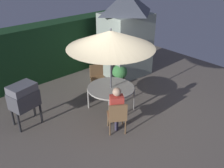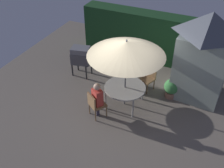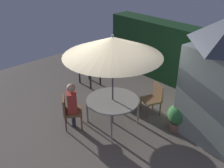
{
  "view_description": "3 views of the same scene",
  "coord_description": "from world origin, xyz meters",
  "views": [
    {
      "loc": [
        -4.2,
        -4.46,
        4.13
      ],
      "look_at": [
        -0.12,
        0.12,
        0.92
      ],
      "focal_mm": 39.74,
      "sensor_mm": 36.0,
      "label": 1
    },
    {
      "loc": [
        2.44,
        -6.16,
        5.99
      ],
      "look_at": [
        -0.28,
        -0.22,
        1.1
      ],
      "focal_mm": 42.42,
      "sensor_mm": 36.0,
      "label": 2
    },
    {
      "loc": [
        4.1,
        -3.55,
        4.12
      ],
      "look_at": [
        -0.18,
        0.37,
        1.08
      ],
      "focal_mm": 40.68,
      "sensor_mm": 36.0,
      "label": 3
    }
  ],
  "objects": [
    {
      "name": "ground_plane",
      "position": [
        0.0,
        0.0,
        0.0
      ],
      "size": [
        11.0,
        11.0,
        0.0
      ],
      "primitive_type": "plane",
      "color": "#6B6056"
    },
    {
      "name": "hedge_backdrop",
      "position": [
        0.0,
        3.5,
        1.01
      ],
      "size": [
        6.23,
        0.77,
        2.01
      ],
      "color": "#193D1E",
      "rests_on": "ground"
    },
    {
      "name": "patio_table",
      "position": [
        -0.03,
        0.26,
        0.67
      ],
      "size": [
        1.37,
        1.37,
        0.72
      ],
      "color": "#B2ADA3",
      "rests_on": "ground"
    },
    {
      "name": "patio_umbrella",
      "position": [
        -0.03,
        0.26,
        2.16
      ],
      "size": [
        2.39,
        2.39,
        2.45
      ],
      "color": "#4C4C51",
      "rests_on": "ground"
    },
    {
      "name": "bbq_grill",
      "position": [
        -2.23,
        1.21,
        0.85
      ],
      "size": [
        0.79,
        0.64,
        1.2
      ],
      "color": "#47474C",
      "rests_on": "ground"
    },
    {
      "name": "chair_near_shed",
      "position": [
        -0.65,
        -0.68,
        0.52
      ],
      "size": [
        0.64,
        0.64,
        0.9
      ],
      "color": "olive",
      "rests_on": "ground"
    },
    {
      "name": "chair_far_side",
      "position": [
        0.4,
        1.42,
        0.52
      ],
      "size": [
        0.59,
        0.6,
        0.9
      ],
      "color": "olive",
      "rests_on": "ground"
    },
    {
      "name": "potted_plant_by_shed",
      "position": [
        1.3,
        1.3,
        0.39
      ],
      "size": [
        0.53,
        0.53,
        0.72
      ],
      "color": "#936651",
      "rests_on": "ground"
    },
    {
      "name": "person_in_red",
      "position": [
        -0.6,
        -0.6,
        0.78
      ],
      "size": [
        0.42,
        0.39,
        1.26
      ],
      "color": "#CC3D33",
      "rests_on": "ground"
    }
  ]
}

